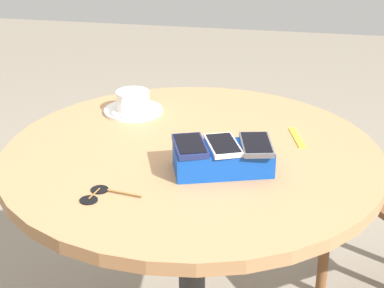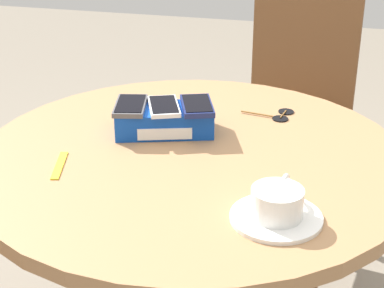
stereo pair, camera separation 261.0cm
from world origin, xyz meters
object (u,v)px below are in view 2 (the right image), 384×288
Objects in this scene: round_table at (192,207)px; lanyard_strap at (60,165)px; coffee_cup at (278,201)px; chair_near_window at (291,126)px; phone_box at (164,120)px; phone_white at (164,106)px; phone_navy at (197,106)px; sunglasses at (280,115)px; phone_gray at (130,106)px; saucer at (276,218)px.

round_table is 7.65× the size of lanyard_strap.
coffee_cup is 0.14× the size of chair_near_window.
phone_box is at bearing 133.60° from coffee_cup.
coffee_cup is (0.29, -0.31, -0.03)m from phone_white.
round_table is 0.23m from phone_white.
phone_navy reaches higher than phone_white.
sunglasses is (0.40, 0.37, 0.00)m from lanyard_strap.
phone_gray is at bearing -111.54° from chair_near_window.
sunglasses is at bearing 33.48° from phone_white.
sunglasses is (-0.05, 0.47, -0.03)m from coffee_cup.
phone_white is 1.10× the size of lanyard_strap.
chair_near_window is at bearing 73.05° from phone_white.
phone_gray is (-0.07, -0.02, 0.04)m from phone_box.
phone_gray is 0.15× the size of chair_near_window.
phone_box is 0.83m from chair_near_window.
phone_navy is (-0.01, 0.11, 0.20)m from round_table.
saucer is at bearing -47.25° from round_table.
phone_gray is 0.15m from phone_navy.
phone_navy is at bearing 13.54° from phone_box.
coffee_cup is at bearing -11.81° from lanyard_strap.
phone_box reaches higher than lanyard_strap.
phone_white is at bearing -85.17° from phone_box.
coffee_cup is 1.04× the size of lanyard_strap.
phone_box is at bearing -146.79° from sunglasses.
phone_gray is at bearing 141.24° from saucer.
phone_navy is 0.33m from lanyard_strap.
saucer reaches higher than sunglasses.
round_table is 3.85× the size of phone_box.
chair_near_window reaches higher than lanyard_strap.
chair_near_window is (-0.07, 1.04, -0.31)m from coffee_cup.
phone_gray is at bearing 141.57° from coffee_cup.
phone_box is 1.91× the size of coffee_cup.
phone_gray reaches higher than sunglasses.
phone_gray is 1.05× the size of coffee_cup.
coffee_cup is at bearing 82.18° from saucer.
phone_white reaches higher than sunglasses.
phone_box is 0.08m from phone_navy.
coffee_cup is at bearing -55.75° from phone_navy.
phone_navy reaches higher than round_table.
phone_navy is at bearing -140.36° from sunglasses.
phone_box is at bearing 53.15° from lanyard_strap.
phone_white is 0.42m from coffee_cup.
phone_navy reaches higher than lanyard_strap.
phone_navy is 0.40m from saucer.
phone_gray reaches higher than phone_white.
phone_gray is (-0.16, 0.07, 0.20)m from round_table.
phone_navy is 0.83× the size of saucer.
phone_gray reaches higher than lanyard_strap.
sunglasses is at bearing 39.64° from phone_navy.
phone_gray is 1.06× the size of sunglasses.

